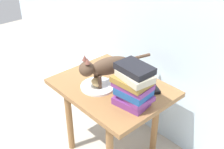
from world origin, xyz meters
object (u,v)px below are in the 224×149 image
cat (106,67)px  tv_remote (152,87)px  plate (98,86)px  side_table (112,97)px  book_stack (133,86)px  bread_roll (97,82)px

cat → tv_remote: 0.31m
tv_remote → plate: bearing=-106.1°
side_table → tv_remote: tv_remote is taller
cat → tv_remote: size_ratio=3.11×
side_table → cat: (-0.03, -0.03, 0.22)m
side_table → plate: size_ratio=3.36×
side_table → book_stack: size_ratio=2.88×
side_table → book_stack: bearing=-11.8°
book_stack → tv_remote: (-0.03, 0.21, -0.11)m
cat → tv_remote: (0.21, 0.19, -0.12)m
bread_roll → book_stack: bearing=8.3°
side_table → cat: bearing=-137.2°
plate → tv_remote: 0.34m
side_table → plate: bearing=-120.0°
book_stack → tv_remote: 0.24m
bread_roll → tv_remote: bearing=47.1°
bread_roll → book_stack: (0.27, 0.04, 0.08)m
plate → cat: bearing=71.7°
cat → side_table: bearing=42.8°
bread_roll → plate: bearing=81.5°
plate → tv_remote: (0.23, 0.24, 0.00)m
plate → bread_roll: 0.03m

